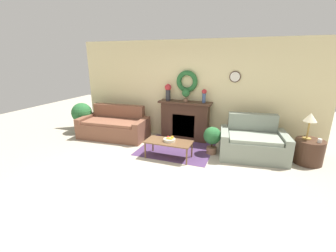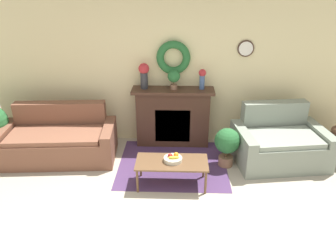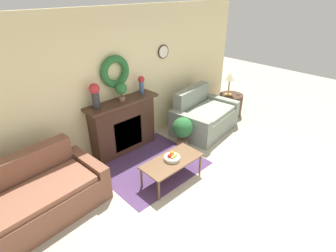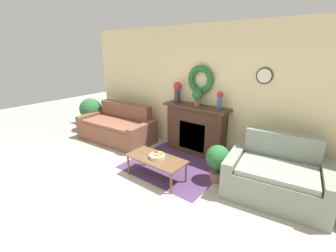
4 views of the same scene
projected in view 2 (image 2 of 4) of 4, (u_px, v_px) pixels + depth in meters
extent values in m
plane|color=#ADA38E|center=(176.00, 240.00, 3.96)|extent=(16.00, 16.00, 0.00)
cube|color=#4C335B|center=(173.00, 164.00, 5.56)|extent=(1.80, 1.61, 0.01)
cube|color=beige|center=(179.00, 71.00, 5.86)|extent=(6.80, 0.06, 2.70)
cylinder|color=#382319|center=(246.00, 49.00, 5.61)|extent=(0.28, 0.02, 0.28)
cylinder|color=white|center=(246.00, 49.00, 5.59)|extent=(0.24, 0.01, 0.24)
torus|color=#286633|center=(173.00, 58.00, 5.66)|extent=(0.59, 0.13, 0.59)
cube|color=#42281C|center=(173.00, 118.00, 6.03)|extent=(1.32, 0.34, 1.04)
cube|color=black|center=(173.00, 126.00, 5.93)|extent=(0.63, 0.02, 0.62)
cube|color=orange|center=(173.00, 130.00, 5.95)|extent=(0.51, 0.01, 0.34)
cube|color=#42281C|center=(173.00, 91.00, 5.77)|extent=(1.46, 0.41, 0.05)
cube|color=brown|center=(57.00, 149.00, 5.57)|extent=(1.64, 0.86, 0.44)
cube|color=brown|center=(62.00, 126.00, 5.90)|extent=(1.60, 0.33, 0.90)
cube|color=brown|center=(6.00, 144.00, 5.60)|extent=(0.24, 0.95, 0.58)
cube|color=brown|center=(109.00, 142.00, 5.67)|extent=(0.24, 0.95, 0.58)
cube|color=brown|center=(55.00, 136.00, 5.46)|extent=(1.57, 0.79, 0.08)
cube|color=gray|center=(282.00, 153.00, 5.44)|extent=(1.22, 0.93, 0.47)
cube|color=gray|center=(272.00, 127.00, 5.79)|extent=(1.15, 0.37, 0.95)
cube|color=gray|center=(242.00, 148.00, 5.45)|extent=(0.31, 1.01, 0.61)
cube|color=gray|center=(316.00, 144.00, 5.57)|extent=(0.31, 1.01, 0.61)
cube|color=gray|center=(284.00, 138.00, 5.33)|extent=(1.17, 0.86, 0.08)
cube|color=brown|center=(172.00, 162.00, 4.86)|extent=(1.07, 0.51, 0.03)
cylinder|color=brown|center=(137.00, 181.00, 4.77)|extent=(0.04, 0.04, 0.38)
cylinder|color=brown|center=(206.00, 182.00, 4.73)|extent=(0.04, 0.04, 0.38)
cylinder|color=brown|center=(141.00, 166.00, 5.15)|extent=(0.04, 0.04, 0.38)
cylinder|color=brown|center=(204.00, 167.00, 5.12)|extent=(0.04, 0.04, 0.38)
cylinder|color=beige|center=(173.00, 159.00, 4.85)|extent=(0.28, 0.28, 0.06)
sphere|color=#B2231E|center=(170.00, 156.00, 4.85)|extent=(0.07, 0.07, 0.07)
sphere|color=orange|center=(176.00, 155.00, 4.88)|extent=(0.08, 0.08, 0.08)
ellipsoid|color=yellow|center=(174.00, 157.00, 4.80)|extent=(0.17, 0.05, 0.04)
cylinder|color=#2D2D33|center=(144.00, 81.00, 5.75)|extent=(0.13, 0.13, 0.29)
sphere|color=#B72D33|center=(144.00, 69.00, 5.66)|extent=(0.19, 0.19, 0.19)
cylinder|color=#3D5684|center=(202.00, 82.00, 5.73)|extent=(0.09, 0.09, 0.24)
sphere|color=#B72D33|center=(202.00, 73.00, 5.65)|extent=(0.13, 0.13, 0.13)
cylinder|color=#8E664C|center=(174.00, 87.00, 5.76)|extent=(0.12, 0.12, 0.08)
cylinder|color=#4C3823|center=(174.00, 83.00, 5.73)|extent=(0.02, 0.02, 0.06)
sphere|color=#286633|center=(174.00, 76.00, 5.68)|extent=(0.22, 0.22, 0.22)
cylinder|color=#8E664C|center=(226.00, 161.00, 5.50)|extent=(0.24, 0.24, 0.16)
cylinder|color=#4C3823|center=(226.00, 153.00, 5.44)|extent=(0.04, 0.04, 0.12)
sphere|color=#286633|center=(227.00, 141.00, 5.34)|extent=(0.42, 0.42, 0.42)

